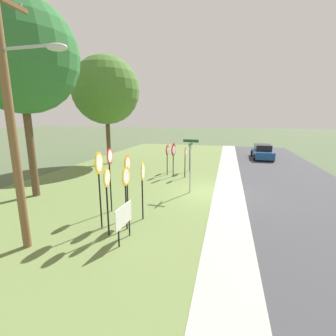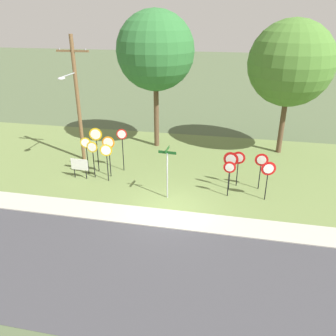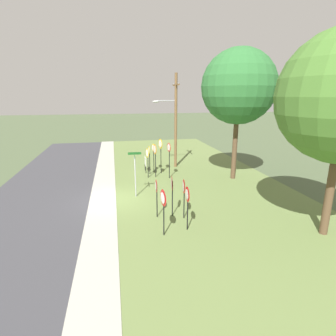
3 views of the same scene
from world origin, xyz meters
name	(u,v)px [view 2 (image 2 of 3)]	position (x,y,z in m)	size (l,w,h in m)	color
ground_plane	(168,210)	(0.00, 0.00, 0.00)	(160.00, 160.00, 0.00)	#4C5B3D
road_asphalt	(143,274)	(0.00, -4.80, 0.01)	(44.00, 6.40, 0.01)	#3D3D42
sidewalk_strip	(164,218)	(0.00, -0.80, 0.03)	(44.00, 1.60, 0.06)	#ADAA9E
grass_median	(186,164)	(0.00, 6.00, 0.02)	(44.00, 12.00, 0.04)	olive
stop_sign_near_left	(96,140)	(-5.26, 3.75, 2.14)	(0.78, 0.18, 2.85)	black
stop_sign_near_right	(122,141)	(-3.73, 4.14, 2.03)	(0.65, 0.13, 2.77)	black
stop_sign_far_left	(93,152)	(-5.13, 2.80, 1.72)	(0.68, 0.09, 2.34)	black
stop_sign_far_center	(106,155)	(-4.16, 2.53, 1.74)	(0.72, 0.14, 2.34)	black
stop_sign_far_right	(109,148)	(-4.23, 3.13, 1.94)	(0.75, 0.13, 2.60)	black
stop_sign_center_tall	(86,148)	(-5.72, 3.22, 1.76)	(0.64, 0.14, 2.39)	black
yield_sign_near_left	(229,171)	(2.92, 2.08, 1.56)	(0.67, 0.10, 2.07)	black
yield_sign_near_right	(261,163)	(4.60, 3.27, 1.65)	(0.74, 0.10, 2.18)	black
yield_sign_far_left	(231,162)	(2.94, 2.90, 1.73)	(0.83, 0.17, 2.28)	black
yield_sign_far_right	(238,161)	(3.36, 3.43, 1.62)	(0.74, 0.12, 2.13)	black
yield_sign_center	(268,172)	(4.90, 2.07, 1.69)	(0.77, 0.16, 2.23)	black
street_name_post	(167,169)	(-0.29, 1.26, 1.76)	(0.96, 0.82, 2.88)	#9EA0A8
utility_pole	(76,96)	(-7.02, 5.27, 4.41)	(2.10, 2.14, 8.06)	brown
notice_board	(80,165)	(-5.95, 2.56, 0.87)	(1.10, 0.08, 1.25)	black
oak_tree_left	(155,51)	(-2.72, 9.01, 6.87)	(5.37, 5.37, 9.53)	brown
oak_tree_right	(291,64)	(6.22, 9.46, 6.22)	(5.57, 5.57, 8.98)	brown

